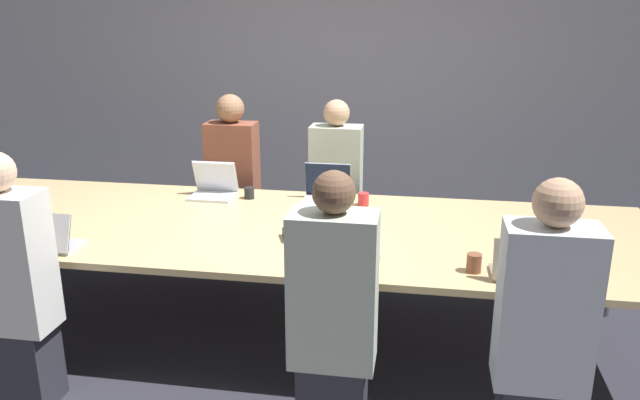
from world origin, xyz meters
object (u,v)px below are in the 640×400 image
at_px(person_near_left, 13,288).
at_px(cup_near_left, 4,238).
at_px(person_far_center, 336,190).
at_px(cup_near_right, 474,263).
at_px(person_near_midright, 333,320).
at_px(laptop_far_midleft, 214,187).
at_px(laptop_near_left, 45,239).
at_px(laptop_far_center, 327,190).
at_px(laptop_near_midright, 345,255).
at_px(cup_far_center, 363,199).
at_px(person_near_right, 542,337).
at_px(person_far_midleft, 233,183).
at_px(laptop_near_right, 524,268).
at_px(cup_far_midleft, 249,193).
at_px(stapler, 287,235).

relative_size(person_near_left, cup_near_left, 15.70).
bearing_deg(person_near_left, person_far_center, -123.92).
xyz_separation_m(cup_near_right, person_near_left, (-2.34, -0.45, -0.12)).
height_order(person_near_midright, laptop_far_midleft, person_near_midright).
height_order(laptop_near_left, laptop_far_midleft, laptop_far_midleft).
relative_size(laptop_far_center, person_far_center, 0.24).
distance_m(laptop_near_midright, cup_near_left, 1.98).
height_order(cup_far_center, laptop_far_midleft, laptop_far_midleft).
distance_m(person_near_right, laptop_near_midright, 1.05).
relative_size(laptop_near_left, person_near_left, 0.25).
relative_size(cup_near_right, cup_far_center, 1.10).
distance_m(person_near_right, person_far_midleft, 2.98).
height_order(laptop_near_right, person_far_midleft, person_far_midleft).
xyz_separation_m(person_far_center, person_far_midleft, (-0.85, 0.00, 0.02)).
relative_size(laptop_near_right, person_near_midright, 0.23).
distance_m(laptop_near_midright, person_far_midleft, 2.03).
bearing_deg(laptop_far_midleft, laptop_far_center, 2.67).
bearing_deg(person_far_midleft, cup_near_right, -41.91).
bearing_deg(person_far_midleft, laptop_far_midleft, -87.56).
xyz_separation_m(cup_near_right, laptop_far_midleft, (-1.78, 1.09, 0.02)).
distance_m(cup_near_right, cup_near_left, 2.65).
relative_size(laptop_near_midright, laptop_far_center, 1.10).
bearing_deg(laptop_near_left, cup_near_right, -177.94).
bearing_deg(person_near_left, cup_far_center, -137.94).
bearing_deg(person_near_right, laptop_far_center, -53.62).
relative_size(person_near_right, cup_near_right, 14.12).
height_order(laptop_near_right, person_near_midright, person_near_midright).
bearing_deg(cup_far_midleft, person_far_center, 44.09).
bearing_deg(laptop_far_center, cup_near_left, -145.01).
relative_size(laptop_near_midright, cup_far_center, 4.00).
height_order(person_near_left, person_far_midleft, person_far_midleft).
xyz_separation_m(cup_near_left, person_far_center, (1.70, 1.68, -0.11)).
distance_m(person_far_center, person_far_midleft, 0.85).
xyz_separation_m(person_near_left, stapler, (1.28, 0.76, 0.09)).
xyz_separation_m(person_far_center, stapler, (-0.10, -1.30, 0.09)).
relative_size(laptop_near_midright, person_far_midleft, 0.25).
relative_size(laptop_near_right, cup_far_midleft, 3.86).
bearing_deg(cup_near_left, person_far_center, 44.69).
height_order(person_near_midright, cup_far_midleft, person_near_midright).
bearing_deg(laptop_far_center, laptop_far_midleft, -177.33).
bearing_deg(person_near_right, laptop_far_midleft, -38.31).
bearing_deg(laptop_far_midleft, cup_near_left, -127.20).
bearing_deg(laptop_near_left, laptop_far_midleft, -116.96).
distance_m(person_near_right, cup_far_center, 1.84).
bearing_deg(cup_near_left, cup_near_right, 1.39).
relative_size(laptop_near_right, person_near_right, 0.23).
height_order(laptop_near_midright, laptop_near_left, laptop_near_midright).
xyz_separation_m(laptop_near_left, cup_far_center, (1.69, 1.13, -0.02)).
distance_m(cup_near_right, cup_far_center, 1.25).
distance_m(laptop_near_midright, person_near_midright, 0.46).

